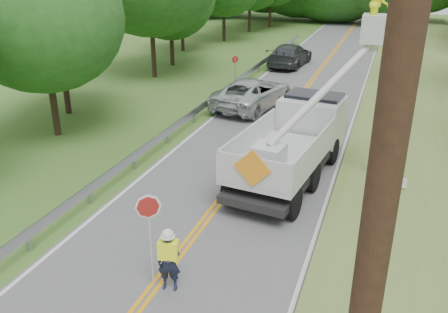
% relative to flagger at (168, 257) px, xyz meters
% --- Properties ---
extents(ground, '(140.00, 140.00, 0.00)m').
position_rel_flagger_xyz_m(ground, '(-0.40, -0.81, -0.95)').
color(ground, '#485C25').
rests_on(ground, ground).
extents(road, '(7.20, 96.00, 0.03)m').
position_rel_flagger_xyz_m(road, '(-0.40, 13.19, -0.94)').
color(road, '#555457').
rests_on(road, ground).
extents(guardrail, '(0.18, 48.00, 0.77)m').
position_rel_flagger_xyz_m(guardrail, '(-4.41, 14.10, -0.39)').
color(guardrail, '#999DA1').
rests_on(guardrail, ground).
extents(utility_poles, '(1.60, 43.30, 10.00)m').
position_rel_flagger_xyz_m(utility_poles, '(4.60, 16.21, 4.32)').
color(utility_poles, black).
rests_on(utility_poles, ground).
extents(tall_grass_verge, '(7.00, 96.00, 0.30)m').
position_rel_flagger_xyz_m(tall_grass_verge, '(6.70, 13.19, -0.80)').
color(tall_grass_verge, '#58742E').
rests_on(tall_grass_verge, ground).
extents(flagger, '(1.04, 0.48, 2.59)m').
position_rel_flagger_xyz_m(flagger, '(0.00, 0.00, 0.00)').
color(flagger, '#191E33').
rests_on(flagger, road).
extents(bucket_truck, '(4.61, 7.64, 7.16)m').
position_rel_flagger_xyz_m(bucket_truck, '(1.71, 8.37, 0.67)').
color(bucket_truck, black).
rests_on(bucket_truck, road).
extents(suv_silver, '(3.74, 6.26, 1.63)m').
position_rel_flagger_xyz_m(suv_silver, '(-2.46, 15.67, -0.11)').
color(suv_silver, silver).
rests_on(suv_silver, road).
extents(suv_darkgrey, '(2.73, 5.85, 1.65)m').
position_rel_flagger_xyz_m(suv_darkgrey, '(-2.84, 27.08, -0.10)').
color(suv_darkgrey, '#383C40').
rests_on(suv_darkgrey, road).
extents(stop_sign_permanent, '(0.35, 0.32, 2.12)m').
position_rel_flagger_xyz_m(stop_sign_permanent, '(-4.58, 19.01, 0.42)').
color(stop_sign_permanent, '#999DA1').
rests_on(stop_sign_permanent, ground).
extents(yard_sign, '(0.49, 0.19, 0.73)m').
position_rel_flagger_xyz_m(yard_sign, '(5.33, 7.19, -0.42)').
color(yard_sign, white).
rests_on(yard_sign, ground).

